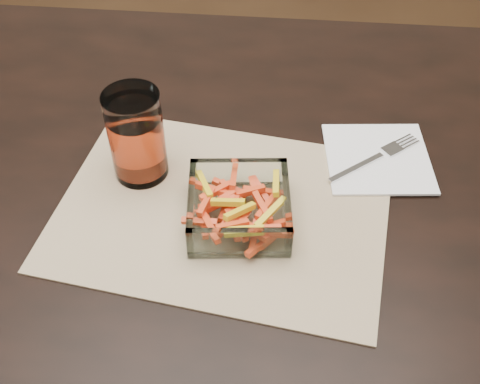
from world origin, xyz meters
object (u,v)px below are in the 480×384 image
(dining_table, at_px, (221,215))
(glass_bowl, at_px, (239,209))
(tumbler, at_px, (137,138))
(fork, at_px, (377,157))

(dining_table, distance_m, glass_bowl, 0.15)
(tumbler, bearing_deg, glass_bowl, -28.35)
(dining_table, relative_size, glass_bowl, 10.94)
(dining_table, xyz_separation_m, tumbler, (-0.11, -0.00, 0.15))
(tumbler, bearing_deg, dining_table, 1.44)
(dining_table, bearing_deg, fork, 12.94)
(glass_bowl, height_order, tumbler, tumbler)
(fork, bearing_deg, dining_table, -116.00)
(dining_table, bearing_deg, glass_bowl, -66.79)
(dining_table, relative_size, tumbler, 11.63)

